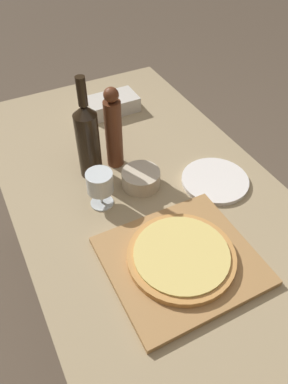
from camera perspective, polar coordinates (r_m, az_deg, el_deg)
name	(u,v)px	position (r m, az deg, el deg)	size (l,w,h in m)	color
ground_plane	(156,328)	(1.72, 1.85, -19.96)	(12.00, 12.00, 0.00)	brown
dining_table	(161,232)	(1.17, 2.58, -6.14)	(0.80, 1.68, 0.74)	#9E8966
cutting_board	(181,261)	(0.99, 5.63, -10.35)	(0.37, 0.34, 0.02)	#A87A47
pizza	(181,256)	(0.97, 5.71, -9.65)	(0.28, 0.28, 0.02)	#C68947
wine_bottle	(88,139)	(1.15, -8.55, 7.96)	(0.07, 0.07, 0.34)	black
pepper_mill	(113,130)	(1.18, -4.68, 9.41)	(0.05, 0.05, 0.28)	#5B2D19
wine_glass	(100,184)	(1.07, -6.74, 1.29)	(0.08, 0.08, 0.12)	silver
small_bowl	(140,179)	(1.16, -0.61, 2.02)	(0.12, 0.12, 0.05)	beige
dinner_plate	(215,181)	(1.21, 10.76, 1.72)	(0.21, 0.21, 0.01)	white
food_container	(112,104)	(1.51, -4.91, 13.19)	(0.20, 0.12, 0.06)	beige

